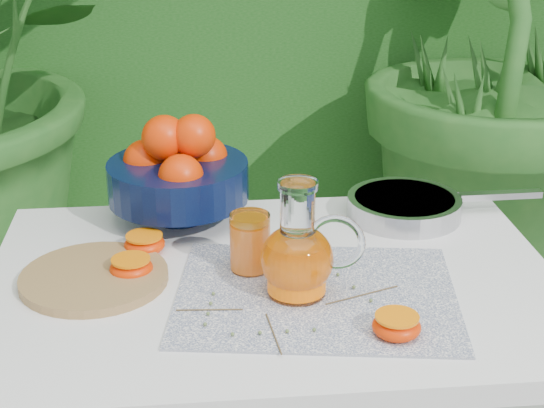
{
  "coord_description": "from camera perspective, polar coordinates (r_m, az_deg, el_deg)",
  "views": [
    {
      "loc": [
        -0.2,
        -1.2,
        1.44
      ],
      "look_at": [
        -0.06,
        0.1,
        0.88
      ],
      "focal_mm": 55.0,
      "sensor_mm": 36.0,
      "label": 1
    }
  ],
  "objects": [
    {
      "name": "fruit_bowl",
      "position": [
        1.66,
        -6.47,
        2.21
      ],
      "size": [
        0.31,
        0.31,
        0.22
      ],
      "color": "black",
      "rests_on": "white_table"
    },
    {
      "name": "placemat",
      "position": [
        1.41,
        3.05,
        -6.21
      ],
      "size": [
        0.52,
        0.43,
        0.0
      ],
      "primitive_type": "cube",
      "rotation": [
        0.0,
        0.0,
        -0.15
      ],
      "color": "#0D1D4B",
      "rests_on": "white_table"
    },
    {
      "name": "cutting_board",
      "position": [
        1.48,
        -12.08,
        -4.95
      ],
      "size": [
        0.33,
        0.33,
        0.02
      ],
      "primitive_type": "cylinder",
      "rotation": [
        0.0,
        0.0,
        0.36
      ],
      "color": "olive",
      "rests_on": "white_table"
    },
    {
      "name": "juice_tumbler",
      "position": [
        1.46,
        -1.51,
        -2.72
      ],
      "size": [
        0.09,
        0.09,
        0.1
      ],
      "color": "white",
      "rests_on": "white_table"
    },
    {
      "name": "juice_pitcher",
      "position": [
        1.37,
        1.82,
        -3.58
      ],
      "size": [
        0.18,
        0.15,
        0.2
      ],
      "color": "white",
      "rests_on": "white_table"
    },
    {
      "name": "white_table",
      "position": [
        1.5,
        0.08,
        -7.74
      ],
      "size": [
        1.0,
        0.7,
        0.75
      ],
      "color": "white",
      "rests_on": "ground"
    },
    {
      "name": "potted_plant_right",
      "position": [
        2.7,
        13.9,
        10.74
      ],
      "size": [
        2.25,
        2.25,
        1.79
      ],
      "primitive_type": "imported",
      "rotation": [
        0.0,
        0.0,
        1.88
      ],
      "color": "#245D1F",
      "rests_on": "ground"
    },
    {
      "name": "orange_halves",
      "position": [
        1.43,
        -3.91,
        -4.96
      ],
      "size": [
        0.51,
        0.43,
        0.04
      ],
      "color": "red",
      "rests_on": "white_table"
    },
    {
      "name": "saute_pan",
      "position": [
        1.71,
        9.15,
        -0.1
      ],
      "size": [
        0.41,
        0.24,
        0.04
      ],
      "color": "#AAAAAE",
      "rests_on": "white_table"
    },
    {
      "name": "thyme_sprigs",
      "position": [
        1.35,
        0.98,
        -7.33
      ],
      "size": [
        0.38,
        0.24,
        0.01
      ],
      "color": "brown",
      "rests_on": "white_table"
    }
  ]
}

